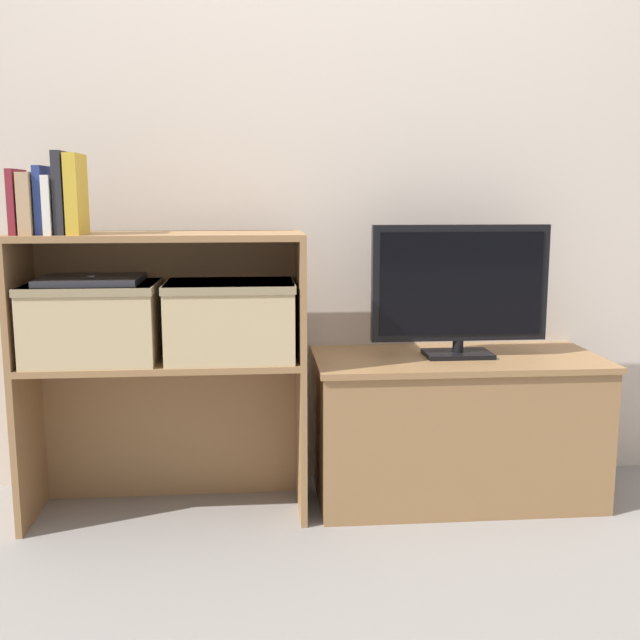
% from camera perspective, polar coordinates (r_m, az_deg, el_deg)
% --- Properties ---
extents(ground_plane, '(16.00, 16.00, 0.00)m').
position_cam_1_polar(ground_plane, '(2.41, 0.34, -15.52)').
color(ground_plane, gray).
extents(wall_back, '(10.00, 0.05, 2.40)m').
position_cam_1_polar(wall_back, '(2.65, -0.58, 13.38)').
color(wall_back, beige).
rests_on(wall_back, ground_plane).
extents(tv_stand, '(0.96, 0.44, 0.49)m').
position_cam_1_polar(tv_stand, '(2.60, 10.28, -8.00)').
color(tv_stand, olive).
rests_on(tv_stand, ground_plane).
extents(tv, '(0.58, 0.14, 0.44)m').
position_cam_1_polar(tv, '(2.50, 10.61, 2.48)').
color(tv, black).
rests_on(tv, tv_stand).
extents(bookshelf_lower_tier, '(0.88, 0.32, 0.51)m').
position_cam_1_polar(bookshelf_lower_tier, '(2.52, -11.46, -6.85)').
color(bookshelf_lower_tier, olive).
rests_on(bookshelf_lower_tier, ground_plane).
extents(bookshelf_upper_tier, '(0.88, 0.32, 0.39)m').
position_cam_1_polar(bookshelf_upper_tier, '(2.42, -11.82, 3.33)').
color(bookshelf_upper_tier, olive).
rests_on(bookshelf_upper_tier, bookshelf_lower_tier).
extents(book_maroon, '(0.02, 0.14, 0.19)m').
position_cam_1_polar(book_maroon, '(2.38, -22.05, 8.33)').
color(book_maroon, maroon).
rests_on(book_maroon, bookshelf_upper_tier).
extents(book_tan, '(0.04, 0.15, 0.18)m').
position_cam_1_polar(book_tan, '(2.37, -21.20, 8.26)').
color(book_tan, tan).
rests_on(book_tan, bookshelf_upper_tier).
extents(book_navy, '(0.02, 0.12, 0.20)m').
position_cam_1_polar(book_navy, '(2.36, -20.36, 8.54)').
color(book_navy, navy).
rests_on(book_navy, bookshelf_upper_tier).
extents(book_ivory, '(0.02, 0.15, 0.17)m').
position_cam_1_polar(book_ivory, '(2.35, -19.72, 8.24)').
color(book_ivory, silver).
rests_on(book_ivory, bookshelf_upper_tier).
extents(book_charcoal, '(0.03, 0.14, 0.24)m').
position_cam_1_polar(book_charcoal, '(2.35, -19.02, 9.12)').
color(book_charcoal, '#232328').
rests_on(book_charcoal, bookshelf_upper_tier).
extents(book_mustard, '(0.04, 0.15, 0.23)m').
position_cam_1_polar(book_mustard, '(2.34, -18.07, 9.09)').
color(book_mustard, gold).
rests_on(book_mustard, bookshelf_upper_tier).
extents(storage_basket_left, '(0.40, 0.29, 0.24)m').
position_cam_1_polar(storage_basket_left, '(2.40, -16.90, 0.09)').
color(storage_basket_left, tan).
rests_on(storage_basket_left, bookshelf_lower_tier).
extents(storage_basket_right, '(0.40, 0.29, 0.24)m').
position_cam_1_polar(storage_basket_right, '(2.35, -6.84, 0.24)').
color(storage_basket_right, tan).
rests_on(storage_basket_right, bookshelf_lower_tier).
extents(laptop, '(0.30, 0.24, 0.02)m').
position_cam_1_polar(laptop, '(2.39, -17.04, 2.94)').
color(laptop, '#2D2D33').
rests_on(laptop, storage_basket_left).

